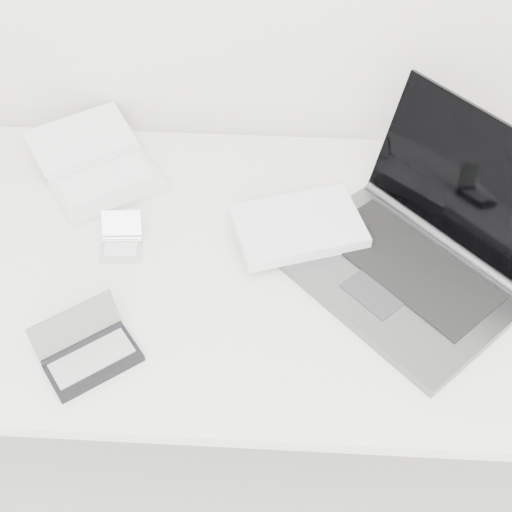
# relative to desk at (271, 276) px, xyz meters

# --- Properties ---
(desk) EXTENTS (1.60, 0.80, 0.73)m
(desk) POSITION_rel_desk_xyz_m (0.00, 0.00, 0.00)
(desk) COLOR white
(desk) RESTS_ON ground
(laptop_large) EXTENTS (0.67, 0.58, 0.29)m
(laptop_large) POSITION_rel_desk_xyz_m (0.24, 0.01, 0.09)
(laptop_large) COLOR slate
(laptop_large) RESTS_ON desk
(netbook_open_white) EXTENTS (0.36, 0.38, 0.06)m
(netbook_open_white) POSITION_rel_desk_xyz_m (-0.40, 0.23, 0.06)
(netbook_open_white) COLOR white
(netbook_open_white) RESTS_ON desk
(pda_silver) EXTENTS (0.09, 0.11, 0.06)m
(pda_silver) POSITION_rel_desk_xyz_m (-0.31, 0.02, 0.06)
(pda_silver) COLOR silver
(pda_silver) RESTS_ON desk
(palmtop_charcoal) EXTENTS (0.20, 0.19, 0.09)m
(palmtop_charcoal) POSITION_rel_desk_xyz_m (-0.32, -0.25, 0.06)
(palmtop_charcoal) COLOR black
(palmtop_charcoal) RESTS_ON desk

